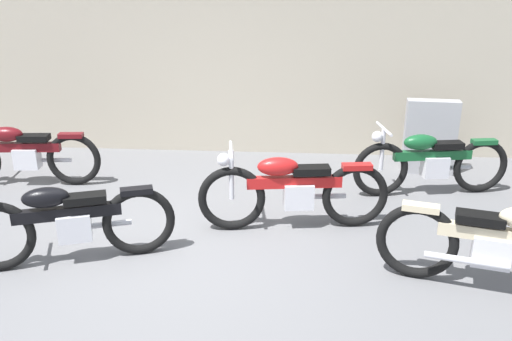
{
  "coord_description": "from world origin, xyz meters",
  "views": [
    {
      "loc": [
        1.14,
        -4.73,
        2.75
      ],
      "look_at": [
        0.72,
        1.06,
        0.55
      ],
      "focal_mm": 38.09,
      "sensor_mm": 36.0,
      "label": 1
    }
  ],
  "objects_px": {
    "motorcycle_maroon": "(22,154)",
    "motorcycle_green": "(430,162)",
    "motorcycle_cream": "(501,245)",
    "motorcycle_red": "(292,190)",
    "stone_marker": "(430,137)",
    "motorcycle_black": "(67,221)"
  },
  "relations": [
    {
      "from": "motorcycle_maroon",
      "to": "motorcycle_green",
      "type": "relative_size",
      "value": 1.01
    },
    {
      "from": "motorcycle_green",
      "to": "motorcycle_cream",
      "type": "bearing_deg",
      "value": 83.46
    },
    {
      "from": "motorcycle_maroon",
      "to": "motorcycle_red",
      "type": "bearing_deg",
      "value": 159.21
    },
    {
      "from": "stone_marker",
      "to": "motorcycle_black",
      "type": "height_order",
      "value": "stone_marker"
    },
    {
      "from": "motorcycle_maroon",
      "to": "motorcycle_cream",
      "type": "relative_size",
      "value": 0.98
    },
    {
      "from": "motorcycle_maroon",
      "to": "motorcycle_red",
      "type": "distance_m",
      "value": 3.7
    },
    {
      "from": "motorcycle_black",
      "to": "motorcycle_green",
      "type": "xyz_separation_m",
      "value": [
        3.88,
        2.0,
        -0.01
      ]
    },
    {
      "from": "stone_marker",
      "to": "motorcycle_black",
      "type": "bearing_deg",
      "value": -145.5
    },
    {
      "from": "motorcycle_green",
      "to": "motorcycle_cream",
      "type": "height_order",
      "value": "motorcycle_cream"
    },
    {
      "from": "stone_marker",
      "to": "motorcycle_maroon",
      "type": "height_order",
      "value": "stone_marker"
    },
    {
      "from": "stone_marker",
      "to": "motorcycle_green",
      "type": "height_order",
      "value": "stone_marker"
    },
    {
      "from": "motorcycle_red",
      "to": "motorcycle_black",
      "type": "relative_size",
      "value": 1.07
    },
    {
      "from": "motorcycle_maroon",
      "to": "motorcycle_black",
      "type": "distance_m",
      "value": 2.37
    },
    {
      "from": "stone_marker",
      "to": "motorcycle_cream",
      "type": "distance_m",
      "value": 2.99
    },
    {
      "from": "motorcycle_black",
      "to": "motorcycle_green",
      "type": "relative_size",
      "value": 0.98
    },
    {
      "from": "motorcycle_maroon",
      "to": "motorcycle_black",
      "type": "bearing_deg",
      "value": 121.04
    },
    {
      "from": "stone_marker",
      "to": "motorcycle_maroon",
      "type": "bearing_deg",
      "value": -171.02
    },
    {
      "from": "motorcycle_red",
      "to": "motorcycle_cream",
      "type": "bearing_deg",
      "value": 140.89
    },
    {
      "from": "motorcycle_black",
      "to": "motorcycle_cream",
      "type": "height_order",
      "value": "motorcycle_cream"
    },
    {
      "from": "stone_marker",
      "to": "motorcycle_red",
      "type": "bearing_deg",
      "value": -135.23
    },
    {
      "from": "motorcycle_red",
      "to": "motorcycle_green",
      "type": "bearing_deg",
      "value": -155.42
    },
    {
      "from": "motorcycle_cream",
      "to": "motorcycle_red",
      "type": "bearing_deg",
      "value": 162.95
    }
  ]
}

